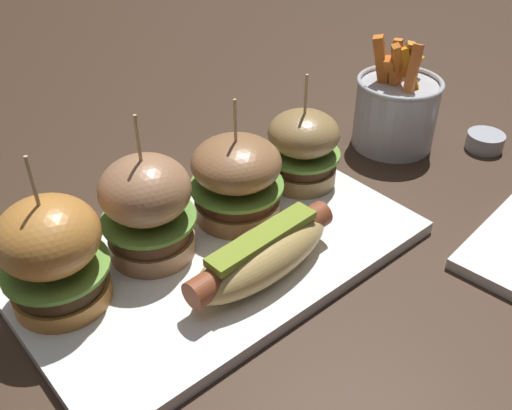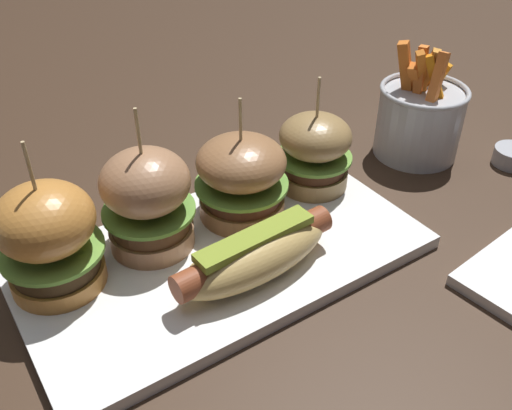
{
  "view_description": "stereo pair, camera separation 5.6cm",
  "coord_description": "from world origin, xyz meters",
  "px_view_note": "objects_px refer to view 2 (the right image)",
  "views": [
    {
      "loc": [
        -0.26,
        -0.34,
        0.38
      ],
      "look_at": [
        0.04,
        0.0,
        0.05
      ],
      "focal_mm": 39.94,
      "sensor_mm": 36.0,
      "label": 1
    },
    {
      "loc": [
        -0.21,
        -0.38,
        0.38
      ],
      "look_at": [
        0.04,
        0.0,
        0.05
      ],
      "focal_mm": 39.94,
      "sensor_mm": 36.0,
      "label": 2
    }
  ],
  "objects_px": {
    "platter_main": "(223,256)",
    "fries_bucket": "(419,118)",
    "hot_dog": "(255,254)",
    "slider_far_left": "(49,237)",
    "slider_center_right": "(241,177)",
    "slider_far_right": "(314,151)",
    "slider_center_left": "(147,200)"
  },
  "relations": [
    {
      "from": "platter_main",
      "to": "slider_far_right",
      "type": "xyz_separation_m",
      "value": [
        0.15,
        0.04,
        0.05
      ]
    },
    {
      "from": "slider_center_right",
      "to": "fries_bucket",
      "type": "xyz_separation_m",
      "value": [
        0.27,
        0.0,
        -0.01
      ]
    },
    {
      "from": "hot_dog",
      "to": "slider_center_right",
      "type": "relative_size",
      "value": 1.26
    },
    {
      "from": "hot_dog",
      "to": "slider_far_left",
      "type": "bearing_deg",
      "value": 149.56
    },
    {
      "from": "slider_center_right",
      "to": "slider_far_right",
      "type": "height_order",
      "value": "slider_center_right"
    },
    {
      "from": "platter_main",
      "to": "slider_far_left",
      "type": "relative_size",
      "value": 2.65
    },
    {
      "from": "hot_dog",
      "to": "slider_far_right",
      "type": "xyz_separation_m",
      "value": [
        0.14,
        0.09,
        0.02
      ]
    },
    {
      "from": "slider_center_left",
      "to": "slider_center_right",
      "type": "xyz_separation_m",
      "value": [
        0.1,
        -0.01,
        -0.01
      ]
    },
    {
      "from": "slider_center_left",
      "to": "slider_far_right",
      "type": "distance_m",
      "value": 0.2
    },
    {
      "from": "slider_far_left",
      "to": "slider_center_right",
      "type": "height_order",
      "value": "slider_far_left"
    },
    {
      "from": "slider_center_left",
      "to": "slider_far_right",
      "type": "xyz_separation_m",
      "value": [
        0.2,
        -0.01,
        -0.01
      ]
    },
    {
      "from": "hot_dog",
      "to": "slider_far_left",
      "type": "distance_m",
      "value": 0.18
    },
    {
      "from": "slider_center_right",
      "to": "fries_bucket",
      "type": "relative_size",
      "value": 0.92
    },
    {
      "from": "slider_far_left",
      "to": "slider_far_right",
      "type": "height_order",
      "value": "slider_far_left"
    },
    {
      "from": "slider_far_right",
      "to": "fries_bucket",
      "type": "xyz_separation_m",
      "value": [
        0.17,
        0.0,
        -0.01
      ]
    },
    {
      "from": "hot_dog",
      "to": "slider_far_left",
      "type": "xyz_separation_m",
      "value": [
        -0.16,
        0.09,
        0.03
      ]
    },
    {
      "from": "fries_bucket",
      "to": "platter_main",
      "type": "bearing_deg",
      "value": -171.84
    },
    {
      "from": "slider_center_left",
      "to": "slider_far_right",
      "type": "height_order",
      "value": "slider_center_left"
    },
    {
      "from": "slider_far_right",
      "to": "fries_bucket",
      "type": "relative_size",
      "value": 0.9
    },
    {
      "from": "fries_bucket",
      "to": "hot_dog",
      "type": "bearing_deg",
      "value": -163.52
    },
    {
      "from": "platter_main",
      "to": "fries_bucket",
      "type": "distance_m",
      "value": 0.32
    },
    {
      "from": "slider_center_left",
      "to": "slider_far_right",
      "type": "relative_size",
      "value": 1.13
    },
    {
      "from": "hot_dog",
      "to": "fries_bucket",
      "type": "xyz_separation_m",
      "value": [
        0.31,
        0.09,
        0.01
      ]
    },
    {
      "from": "platter_main",
      "to": "hot_dog",
      "type": "relative_size",
      "value": 2.32
    },
    {
      "from": "platter_main",
      "to": "fries_bucket",
      "type": "bearing_deg",
      "value": 8.16
    },
    {
      "from": "hot_dog",
      "to": "slider_far_right",
      "type": "relative_size",
      "value": 1.29
    },
    {
      "from": "slider_center_right",
      "to": "platter_main",
      "type": "bearing_deg",
      "value": -139.51
    },
    {
      "from": "platter_main",
      "to": "slider_center_right",
      "type": "xyz_separation_m",
      "value": [
        0.05,
        0.04,
        0.05
      ]
    },
    {
      "from": "slider_center_left",
      "to": "slider_center_right",
      "type": "height_order",
      "value": "slider_center_left"
    },
    {
      "from": "platter_main",
      "to": "slider_center_left",
      "type": "distance_m",
      "value": 0.09
    },
    {
      "from": "slider_center_left",
      "to": "fries_bucket",
      "type": "xyz_separation_m",
      "value": [
        0.37,
        -0.0,
        -0.02
      ]
    },
    {
      "from": "slider_far_right",
      "to": "slider_center_left",
      "type": "bearing_deg",
      "value": 178.53
    }
  ]
}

